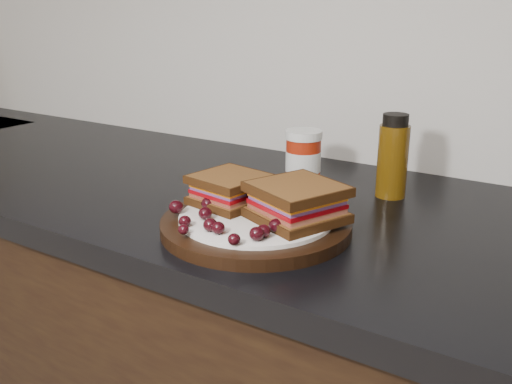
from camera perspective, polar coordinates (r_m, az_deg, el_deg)
countertop at (r=1.04m, az=-3.69°, el=-0.69°), size 3.98×0.60×0.04m
plate at (r=0.84m, az=0.00°, el=-3.31°), size 0.28×0.28×0.02m
sandwich_left at (r=0.88m, az=-2.64°, el=0.27°), size 0.12×0.12×0.05m
sandwich_right at (r=0.81m, az=4.11°, el=-1.02°), size 0.15×0.15×0.05m
grape_0 at (r=0.85m, az=-8.00°, el=-1.48°), size 0.02×0.02×0.02m
grape_1 at (r=0.82m, az=-5.11°, el=-2.14°), size 0.02×0.02×0.02m
grape_2 at (r=0.79m, az=-7.13°, el=-2.92°), size 0.02×0.02×0.02m
grape_3 at (r=0.77m, az=-7.26°, el=-3.74°), size 0.02×0.02×0.01m
grape_4 at (r=0.78m, az=-4.60°, el=-3.29°), size 0.02×0.02×0.02m
grape_5 at (r=0.77m, az=-3.81°, el=-3.60°), size 0.02×0.02×0.02m
grape_6 at (r=0.73m, az=-2.20°, el=-4.75°), size 0.02×0.02×0.02m
grape_7 at (r=0.74m, az=0.07°, el=-4.20°), size 0.02×0.02×0.02m
grape_8 at (r=0.75m, az=0.75°, el=-3.92°), size 0.02×0.02×0.02m
grape_9 at (r=0.77m, az=2.03°, el=-3.37°), size 0.02×0.02×0.02m
grape_10 at (r=0.78m, az=5.19°, el=-3.39°), size 0.02×0.02×0.02m
grape_11 at (r=0.79m, az=4.54°, el=-2.93°), size 0.02×0.02×0.02m
grape_12 at (r=0.81m, az=5.52°, el=-2.42°), size 0.02×0.02×0.02m
grape_13 at (r=0.84m, az=5.64°, el=-1.72°), size 0.02×0.02×0.01m
grape_14 at (r=0.90m, az=-2.01°, el=-0.29°), size 0.02×0.02×0.02m
grape_15 at (r=0.88m, az=-2.32°, el=-0.61°), size 0.02×0.02×0.02m
grape_16 at (r=0.88m, az=-4.00°, el=-0.65°), size 0.02×0.02×0.02m
grape_17 at (r=0.86m, az=-4.81°, el=-1.16°), size 0.02×0.02×0.02m
grape_18 at (r=0.91m, az=-1.44°, el=-0.10°), size 0.02×0.02×0.02m
grape_19 at (r=0.90m, az=-2.35°, el=-0.24°), size 0.02×0.02×0.02m
grape_20 at (r=0.86m, az=-3.41°, el=-1.08°), size 0.02×0.02×0.02m
condiment_jar at (r=1.05m, az=4.75°, el=3.50°), size 0.09×0.09×0.10m
oil_bottle at (r=1.00m, az=13.53°, el=3.53°), size 0.07×0.07×0.14m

